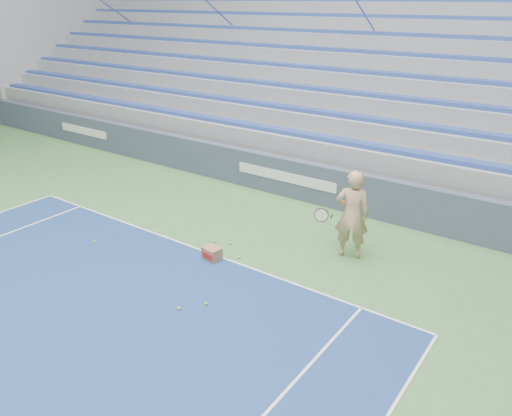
{
  "coord_description": "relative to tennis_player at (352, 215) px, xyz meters",
  "views": [
    {
      "loc": [
        7.01,
        4.53,
        5.24
      ],
      "look_at": [
        1.39,
        12.38,
        1.15
      ],
      "focal_mm": 35.0,
      "sensor_mm": 36.0,
      "label": 1
    }
  ],
  "objects": [
    {
      "name": "sponsor_barrier",
      "position": [
        -3.03,
        2.29,
        -0.44
      ],
      "size": [
        30.0,
        0.32,
        1.1
      ],
      "color": "#3C465B",
      "rests_on": "ground"
    },
    {
      "name": "tennis_ball_4",
      "position": [
        -2.45,
        -1.09,
        -0.95
      ],
      "size": [
        0.07,
        0.07,
        0.07
      ],
      "primitive_type": "sphere",
      "color": "#A9D62B",
      "rests_on": "ground"
    },
    {
      "name": "tennis_ball_3",
      "position": [
        -2.81,
        -1.23,
        -0.95
      ],
      "size": [
        0.07,
        0.07,
        0.07
      ],
      "primitive_type": "sphere",
      "color": "#A9D62B",
      "rests_on": "ground"
    },
    {
      "name": "tennis_ball_5",
      "position": [
        -1.29,
        -3.28,
        -0.95
      ],
      "size": [
        0.07,
        0.07,
        0.07
      ],
      "primitive_type": "sphere",
      "color": "#A9D62B",
      "rests_on": "ground"
    },
    {
      "name": "tennis_ball_1",
      "position": [
        -2.26,
        -1.83,
        -0.95
      ],
      "size": [
        0.07,
        0.07,
        0.07
      ],
      "primitive_type": "sphere",
      "color": "#A9D62B",
      "rests_on": "ground"
    },
    {
      "name": "tennis_ball_0",
      "position": [
        -1.59,
        -3.68,
        -0.95
      ],
      "size": [
        0.07,
        0.07,
        0.07
      ],
      "primitive_type": "sphere",
      "color": "#A9D62B",
      "rests_on": "ground"
    },
    {
      "name": "ball_box",
      "position": [
        -2.33,
        -1.88,
        -0.84
      ],
      "size": [
        0.42,
        0.35,
        0.29
      ],
      "color": "#936747",
      "rests_on": "ground"
    },
    {
      "name": "tennis_player",
      "position": [
        0.0,
        0.0,
        0.0
      ],
      "size": [
        1.02,
        0.96,
        1.97
      ],
      "color": "tan",
      "rests_on": "ground"
    },
    {
      "name": "tennis_ball_6",
      "position": [
        -5.03,
        -2.87,
        -0.95
      ],
      "size": [
        0.07,
        0.07,
        0.07
      ],
      "primitive_type": "sphere",
      "color": "#A9D62B",
      "rests_on": "ground"
    },
    {
      "name": "bleachers",
      "position": [
        -3.03,
        8.01,
        1.37
      ],
      "size": [
        31.0,
        9.15,
        7.3
      ],
      "color": "gray",
      "rests_on": "ground"
    },
    {
      "name": "tennis_ball_2",
      "position": [
        -1.88,
        -1.5,
        -0.95
      ],
      "size": [
        0.07,
        0.07,
        0.07
      ],
      "primitive_type": "sphere",
      "color": "#A9D62B",
      "rests_on": "ground"
    }
  ]
}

